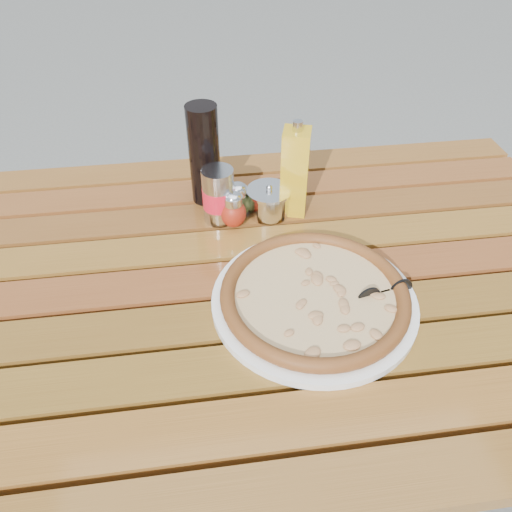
{
  "coord_description": "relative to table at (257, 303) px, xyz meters",
  "views": [
    {
      "loc": [
        -0.1,
        -0.68,
        1.39
      ],
      "look_at": [
        0.0,
        0.02,
        0.78
      ],
      "focal_mm": 35.0,
      "sensor_mm": 36.0,
      "label": 1
    }
  ],
  "objects": [
    {
      "name": "sunglasses",
      "position": [
        0.21,
        -0.09,
        0.09
      ],
      "size": [
        0.11,
        0.04,
        0.04
      ],
      "rotation": [
        0.0,
        0.0,
        0.19
      ],
      "color": "black",
      "rests_on": "table"
    },
    {
      "name": "olive_oil_cruet",
      "position": [
        0.11,
        0.2,
        0.17
      ],
      "size": [
        0.07,
        0.07,
        0.21
      ],
      "rotation": [
        0.0,
        0.0,
        -0.29
      ],
      "color": "gold",
      "rests_on": "table"
    },
    {
      "name": "pepper_shaker",
      "position": [
        -0.03,
        0.16,
        0.11
      ],
      "size": [
        0.06,
        0.06,
        0.08
      ],
      "rotation": [
        0.0,
        0.0,
        -0.04
      ],
      "color": "#AA2713",
      "rests_on": "table"
    },
    {
      "name": "oregano_shaker",
      "position": [
        -0.02,
        0.19,
        0.11
      ],
      "size": [
        0.07,
        0.07,
        0.08
      ],
      "rotation": [
        0.0,
        0.0,
        0.35
      ],
      "color": "#353D18",
      "rests_on": "table"
    },
    {
      "name": "soda_can",
      "position": [
        -0.06,
        0.19,
        0.13
      ],
      "size": [
        0.07,
        0.07,
        0.12
      ],
      "rotation": [
        0.0,
        0.0,
        -0.12
      ],
      "color": "silver",
      "rests_on": "table"
    },
    {
      "name": "parmesan_tin",
      "position": [
        0.05,
        0.19,
        0.11
      ],
      "size": [
        0.12,
        0.12,
        0.07
      ],
      "rotation": [
        0.0,
        0.0,
        -0.29
      ],
      "color": "silver",
      "rests_on": "table"
    },
    {
      "name": "ground",
      "position": [
        0.0,
        0.0,
        -0.67
      ],
      "size": [
        60.0,
        60.0,
        0.0
      ],
      "primitive_type": "plane",
      "color": "slate",
      "rests_on": "ground"
    },
    {
      "name": "pizza",
      "position": [
        0.09,
        -0.09,
        0.1
      ],
      "size": [
        0.44,
        0.44,
        0.03
      ],
      "rotation": [
        0.0,
        0.0,
        -0.43
      ],
      "color": "beige",
      "rests_on": "plate"
    },
    {
      "name": "plate",
      "position": [
        0.09,
        -0.09,
        0.08
      ],
      "size": [
        0.43,
        0.43,
        0.01
      ],
      "primitive_type": "cylinder",
      "rotation": [
        0.0,
        0.0,
        -0.23
      ],
      "color": "white",
      "rests_on": "table"
    },
    {
      "name": "table",
      "position": [
        0.0,
        0.0,
        0.0
      ],
      "size": [
        1.4,
        0.9,
        0.75
      ],
      "color": "#391E0D",
      "rests_on": "ground"
    },
    {
      "name": "dark_bottle",
      "position": [
        -0.08,
        0.27,
        0.19
      ],
      "size": [
        0.08,
        0.08,
        0.22
      ],
      "primitive_type": "cylinder",
      "rotation": [
        0.0,
        0.0,
        0.21
      ],
      "color": "black",
      "rests_on": "table"
    }
  ]
}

